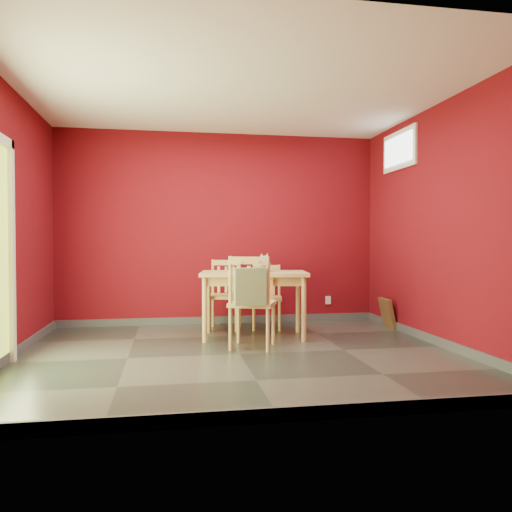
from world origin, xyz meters
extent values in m
plane|color=#2D342D|center=(0.00, 0.00, 0.00)|extent=(4.50, 4.50, 0.00)
plane|color=#610A11|center=(0.00, 2.00, 1.35)|extent=(4.50, 0.00, 4.50)
plane|color=#610A11|center=(0.00, -2.00, 1.35)|extent=(4.50, 0.00, 4.50)
plane|color=#610A11|center=(-2.25, 0.00, 1.35)|extent=(0.00, 4.00, 4.00)
plane|color=#610A11|center=(2.25, 0.00, 1.35)|extent=(0.00, 4.00, 4.00)
plane|color=white|center=(0.00, 0.00, 2.70)|extent=(4.50, 4.50, 0.00)
cube|color=#3F4244|center=(0.00, 1.99, 0.05)|extent=(4.50, 0.02, 0.10)
cube|color=#3F4244|center=(0.00, -1.99, 0.05)|extent=(4.50, 0.02, 0.10)
cube|color=#3F4244|center=(-2.24, 0.00, 0.05)|extent=(0.03, 4.00, 0.10)
cube|color=#3F4244|center=(2.24, 0.00, 0.05)|extent=(0.03, 4.00, 0.10)
cube|color=white|center=(-2.21, 0.06, 1.06)|extent=(0.06, 0.08, 2.13)
cube|color=white|center=(2.23, 1.00, 2.35)|extent=(0.03, 0.90, 0.50)
cube|color=white|center=(2.21, 1.00, 2.35)|extent=(0.02, 0.76, 0.36)
cube|color=silver|center=(1.60, 1.99, 0.30)|extent=(0.08, 0.02, 0.12)
cube|color=tan|center=(0.30, 0.89, 0.78)|extent=(1.37, 0.92, 0.04)
cube|color=tan|center=(0.30, 0.89, 0.70)|extent=(1.22, 0.78, 0.11)
cylinder|color=tan|center=(-0.31, 0.67, 0.38)|extent=(0.06, 0.06, 0.75)
cylinder|color=tan|center=(-0.22, 1.28, 0.38)|extent=(0.06, 0.06, 0.75)
cylinder|color=tan|center=(0.82, 0.50, 0.38)|extent=(0.06, 0.06, 0.75)
cylinder|color=tan|center=(0.91, 1.11, 0.38)|extent=(0.06, 0.06, 0.75)
cube|color=#BD7430|center=(0.30, 0.89, 0.80)|extent=(0.42, 0.72, 0.01)
cube|color=#BD7430|center=(0.30, 0.55, 0.63)|extent=(0.33, 0.06, 0.34)
cube|color=tan|center=(0.00, 1.50, 0.44)|extent=(0.52, 0.52, 0.04)
cylinder|color=tan|center=(-0.22, 1.37, 0.21)|extent=(0.04, 0.04, 0.42)
cylinder|color=tan|center=(-0.13, 1.72, 0.21)|extent=(0.04, 0.04, 0.42)
cylinder|color=tan|center=(0.13, 1.27, 0.21)|extent=(0.04, 0.04, 0.42)
cylinder|color=tan|center=(0.23, 1.63, 0.21)|extent=(0.04, 0.04, 0.42)
cylinder|color=tan|center=(-0.13, 1.72, 0.69)|extent=(0.04, 0.04, 0.46)
cylinder|color=tan|center=(0.23, 1.63, 0.69)|extent=(0.04, 0.04, 0.46)
cube|color=tan|center=(0.05, 1.67, 0.88)|extent=(0.38, 0.13, 0.07)
cube|color=tan|center=(-0.05, 1.70, 0.65)|extent=(0.04, 0.03, 0.36)
cube|color=tan|center=(0.05, 1.67, 0.65)|extent=(0.04, 0.03, 0.36)
cube|color=tan|center=(0.15, 1.65, 0.65)|extent=(0.04, 0.03, 0.36)
cube|color=tan|center=(0.57, 1.45, 0.41)|extent=(0.47, 0.47, 0.04)
cylinder|color=tan|center=(0.37, 1.32, 0.19)|extent=(0.03, 0.03, 0.39)
cylinder|color=tan|center=(0.43, 1.65, 0.19)|extent=(0.03, 0.03, 0.39)
cylinder|color=tan|center=(0.70, 1.25, 0.19)|extent=(0.03, 0.03, 0.39)
cylinder|color=tan|center=(0.77, 1.58, 0.19)|extent=(0.03, 0.03, 0.39)
cylinder|color=tan|center=(0.43, 1.65, 0.64)|extent=(0.03, 0.03, 0.42)
cylinder|color=tan|center=(0.77, 1.58, 0.64)|extent=(0.03, 0.03, 0.42)
cube|color=tan|center=(0.60, 1.62, 0.81)|extent=(0.36, 0.10, 0.07)
cube|color=tan|center=(0.51, 1.63, 0.60)|extent=(0.04, 0.02, 0.33)
cube|color=tan|center=(0.60, 1.62, 0.60)|extent=(0.04, 0.02, 0.33)
cube|color=tan|center=(0.69, 1.60, 0.60)|extent=(0.04, 0.02, 0.33)
cube|color=tan|center=(0.19, 0.30, 0.48)|extent=(0.60, 0.60, 0.04)
cylinder|color=tan|center=(0.44, 0.42, 0.23)|extent=(0.04, 0.04, 0.46)
cylinder|color=tan|center=(0.31, 0.04, 0.23)|extent=(0.04, 0.04, 0.46)
cylinder|color=tan|center=(0.07, 0.56, 0.23)|extent=(0.04, 0.04, 0.46)
cylinder|color=tan|center=(-0.07, 0.18, 0.23)|extent=(0.04, 0.04, 0.46)
cylinder|color=tan|center=(0.31, 0.04, 0.76)|extent=(0.04, 0.04, 0.50)
cylinder|color=tan|center=(-0.07, 0.18, 0.76)|extent=(0.04, 0.04, 0.50)
cube|color=tan|center=(0.12, 0.11, 0.96)|extent=(0.41, 0.18, 0.08)
cube|color=tan|center=(0.22, 0.07, 0.71)|extent=(0.04, 0.03, 0.39)
cube|color=tan|center=(0.12, 0.11, 0.71)|extent=(0.04, 0.03, 0.39)
cube|color=tan|center=(0.01, 0.15, 0.71)|extent=(0.04, 0.03, 0.39)
cube|color=#7B915C|center=(0.12, 0.03, 0.69)|extent=(0.33, 0.10, 0.39)
cylinder|color=#7B915C|center=(0.02, 0.09, 0.95)|extent=(0.02, 0.16, 0.02)
cylinder|color=#7B915C|center=(0.21, 0.09, 0.95)|extent=(0.02, 0.16, 0.02)
cube|color=brown|center=(2.19, 1.24, 0.20)|extent=(0.16, 0.41, 0.40)
cube|color=black|center=(2.19, 1.24, 0.20)|extent=(0.11, 0.28, 0.28)
camera|label=1|loc=(-0.71, -5.07, 1.15)|focal=35.00mm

